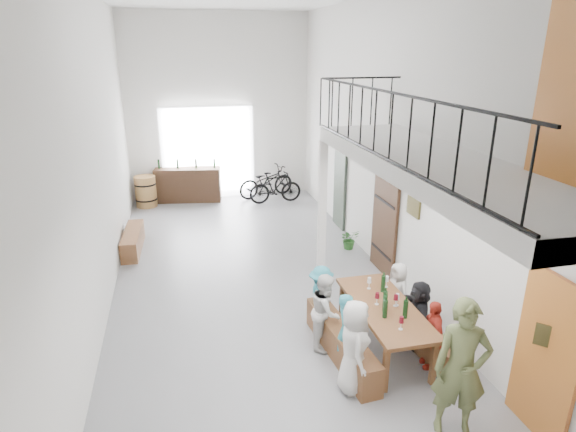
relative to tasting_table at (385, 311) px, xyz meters
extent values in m
plane|color=slate|center=(-1.56, 2.93, -0.71)|extent=(12.00, 12.00, 0.00)
plane|color=silver|center=(-1.56, 8.93, 2.04)|extent=(5.50, 0.00, 5.50)
plane|color=silver|center=(-1.56, -3.07, 2.04)|extent=(5.50, 0.00, 5.50)
plane|color=silver|center=(-4.31, 2.93, 2.04)|extent=(0.00, 12.00, 12.00)
plane|color=silver|center=(1.19, 2.93, 2.04)|extent=(0.00, 12.00, 12.00)
cube|color=white|center=(-1.96, 8.87, 0.69)|extent=(2.80, 0.08, 2.80)
cube|color=#B06324|center=(1.14, -1.97, 0.34)|extent=(0.06, 0.95, 2.10)
cube|color=#3D2414|center=(1.14, 2.63, 0.29)|extent=(0.06, 1.10, 2.00)
cube|color=#30392F|center=(1.14, 5.43, 0.29)|extent=(0.06, 0.80, 2.00)
cube|color=#B06324|center=(1.14, -1.57, 3.39)|extent=(0.06, 0.90, 1.95)
cube|color=#3E3719|center=(1.16, 1.53, 1.19)|extent=(0.04, 0.45, 0.55)
cylinder|color=white|center=(1.15, 4.13, 1.69)|extent=(0.04, 0.28, 0.28)
cube|color=silver|center=(0.44, -0.27, 2.29)|extent=(1.50, 5.60, 0.25)
cube|color=black|center=(-0.29, -0.27, 3.27)|extent=(0.03, 5.60, 0.03)
cube|color=black|center=(-0.29, -0.27, 2.44)|extent=(0.03, 5.60, 0.03)
cube|color=black|center=(0.44, 2.51, 3.27)|extent=(1.50, 0.03, 0.03)
cube|color=silver|center=(-0.26, 2.48, 0.73)|extent=(0.14, 0.14, 2.88)
cube|color=brown|center=(0.00, 0.00, 0.05)|extent=(0.86, 2.10, 0.06)
cube|color=brown|center=(-0.36, -0.90, -0.34)|extent=(0.08, 0.08, 0.73)
cube|color=brown|center=(0.36, -0.90, -0.34)|extent=(0.08, 0.08, 0.73)
cube|color=brown|center=(-0.36, 0.90, -0.34)|extent=(0.08, 0.08, 0.73)
cube|color=brown|center=(0.36, 0.90, -0.34)|extent=(0.08, 0.08, 0.73)
cube|color=brown|center=(-0.69, -0.01, -0.46)|extent=(0.51, 2.13, 0.48)
cube|color=brown|center=(0.60, -0.06, -0.47)|extent=(0.37, 2.06, 0.47)
cylinder|color=black|center=(-0.08, -0.16, 0.26)|extent=(0.07, 0.07, 0.35)
cylinder|color=black|center=(-0.14, -0.30, 0.26)|extent=(0.07, 0.07, 0.35)
cylinder|color=black|center=(0.15, 0.43, 0.26)|extent=(0.07, 0.07, 0.35)
cylinder|color=black|center=(-0.04, -0.06, 0.26)|extent=(0.07, 0.07, 0.35)
cylinder|color=black|center=(0.14, -0.37, 0.26)|extent=(0.07, 0.07, 0.35)
cube|color=brown|center=(-4.06, 5.01, -0.47)|extent=(0.45, 1.69, 0.47)
cylinder|color=#9A6A3D|center=(-3.88, 8.33, -0.25)|extent=(0.61, 0.61, 0.92)
cylinder|color=black|center=(-3.88, 8.33, -0.48)|extent=(0.63, 0.63, 0.05)
cylinder|color=black|center=(-3.88, 8.33, -0.01)|extent=(0.63, 0.63, 0.05)
cube|color=#3D2414|center=(-2.63, 8.58, -0.19)|extent=(2.02, 0.86, 1.03)
cylinder|color=black|center=(-3.45, 8.73, 0.47)|extent=(0.06, 0.06, 0.28)
cylinder|color=black|center=(-2.90, 8.65, 0.47)|extent=(0.06, 0.06, 0.28)
cylinder|color=black|center=(-2.36, 8.55, 0.47)|extent=(0.06, 0.06, 0.28)
cylinder|color=black|center=(-1.82, 8.43, 0.47)|extent=(0.06, 0.06, 0.28)
imported|color=silver|center=(-0.77, -0.74, -0.03)|extent=(0.54, 0.73, 1.36)
imported|color=teal|center=(-0.70, -0.23, -0.11)|extent=(0.33, 0.47, 1.20)
imported|color=silver|center=(-0.83, 0.34, -0.09)|extent=(0.67, 0.74, 1.24)
imported|color=teal|center=(-0.75, 0.88, -0.15)|extent=(0.52, 0.77, 1.11)
imported|color=#B22B1E|center=(0.54, -0.52, -0.17)|extent=(0.38, 0.67, 1.08)
imported|color=black|center=(0.58, 0.01, -0.15)|extent=(0.56, 1.09, 1.12)
imported|color=silver|center=(0.60, 0.78, -0.17)|extent=(0.44, 0.58, 1.07)
imported|color=#515A32|center=(0.19, -1.74, 0.19)|extent=(0.77, 0.64, 1.80)
imported|color=#16491A|center=(0.89, 3.93, -0.47)|extent=(0.47, 0.42, 0.48)
imported|color=black|center=(-0.23, 8.49, -0.22)|extent=(1.97, 1.19, 0.98)
imported|color=black|center=(-0.07, 7.80, -0.22)|extent=(1.63, 0.53, 0.97)
camera|label=1|loc=(-2.91, -5.92, 3.81)|focal=30.00mm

